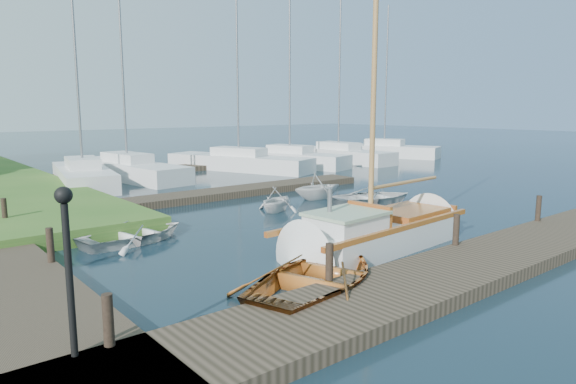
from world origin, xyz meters
TOP-DOWN VIEW (x-y plane):
  - ground at (0.00, 0.00)m, footprint 160.00×160.00m
  - near_dock at (0.00, -6.00)m, footprint 18.00×2.20m
  - far_dock at (2.00, 6.50)m, footprint 14.00×1.60m
  - pontoon at (10.00, 16.00)m, footprint 30.00×1.60m
  - mooring_post_0 at (-7.50, -5.00)m, footprint 0.16×0.16m
  - mooring_post_1 at (-3.00, -5.00)m, footprint 0.16×0.16m
  - mooring_post_2 at (1.50, -5.00)m, footprint 0.16×0.16m
  - mooring_post_3 at (6.00, -5.00)m, footprint 0.16×0.16m
  - mooring_post_4 at (-7.00, 0.00)m, footprint 0.16×0.16m
  - mooring_post_5 at (-7.00, 5.00)m, footprint 0.16×0.16m
  - lamp_post at (-8.00, -5.00)m, footprint 0.24×0.24m
  - sailboat at (0.59, -3.18)m, footprint 7.28×2.49m
  - dinghy at (-2.98, -4.70)m, footprint 4.73×4.00m
  - tender_a at (-4.35, 1.63)m, footprint 3.46×2.71m
  - tender_b at (1.51, 2.53)m, footprint 2.49×2.36m
  - tender_c at (5.38, 1.26)m, footprint 4.01×3.35m
  - tender_d at (4.47, 3.49)m, footprint 2.47×2.18m
  - marina_boat_0 at (-2.00, 13.40)m, footprint 3.56×7.80m
  - marina_boat_1 at (0.73, 14.64)m, footprint 3.41×9.31m
  - marina_boat_3 at (7.56, 14.06)m, footprint 5.48×9.74m
  - marina_boat_4 at (11.27, 13.64)m, footprint 4.42×8.37m
  - marina_boat_5 at (15.86, 13.76)m, footprint 2.63×8.92m
  - marina_boat_7 at (21.33, 14.18)m, footprint 5.25×8.53m

SIDE VIEW (x-z plane):
  - ground at x=0.00m, z-range 0.00..0.00m
  - near_dock at x=0.00m, z-range 0.00..0.30m
  - far_dock at x=2.00m, z-range 0.00..0.30m
  - pontoon at x=10.00m, z-range 0.00..0.30m
  - tender_a at x=-4.35m, z-range 0.00..0.65m
  - sailboat at x=0.59m, z-range -4.57..5.26m
  - tender_c at x=5.38m, z-range 0.00..0.71m
  - dinghy at x=-2.98m, z-range 0.00..0.84m
  - tender_b at x=1.51m, z-range 0.00..1.03m
  - marina_boat_1 at x=0.73m, z-range -4.53..5.65m
  - marina_boat_5 at x=15.86m, z-range -5.02..6.16m
  - marina_boat_0 at x=-2.00m, z-range -4.74..5.88m
  - marina_boat_3 at x=7.56m, z-range -5.40..6.54m
  - marina_boat_7 at x=21.33m, z-range -5.14..6.29m
  - marina_boat_4 at x=11.27m, z-range -5.31..6.46m
  - tender_d at x=4.47m, z-range 0.00..1.22m
  - mooring_post_0 at x=-7.50m, z-range 0.30..1.10m
  - mooring_post_1 at x=-3.00m, z-range 0.30..1.10m
  - mooring_post_2 at x=1.50m, z-range 0.30..1.10m
  - mooring_post_3 at x=6.00m, z-range 0.30..1.10m
  - mooring_post_4 at x=-7.00m, z-range 0.30..1.10m
  - mooring_post_5 at x=-7.00m, z-range 0.30..1.10m
  - lamp_post at x=-8.00m, z-range 0.65..3.09m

